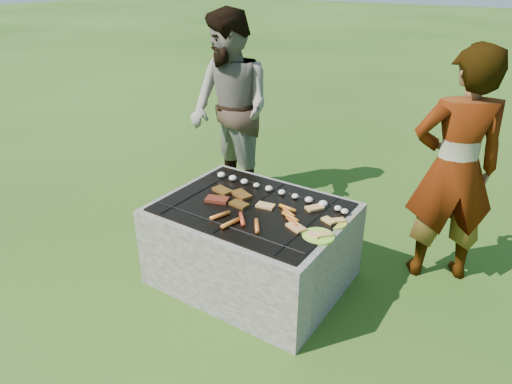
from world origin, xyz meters
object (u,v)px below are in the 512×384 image
Objects in this scene: bystander at (230,111)px; fire_pit at (252,246)px; plate_far at (333,222)px; cook at (454,170)px; plate_near at (318,236)px.

fire_pit is at bearing -27.58° from bystander.
plate_far is 0.11× the size of bystander.
cook is 0.94× the size of bystander.
fire_pit is 1.51m from cook.
plate_far is at bearing -11.17° from bystander.
bystander reaches higher than plate_far.
fire_pit is 0.76× the size of cook.
plate_far is (0.56, 0.11, 0.33)m from fire_pit.
cook is (0.56, 0.93, 0.24)m from plate_near.
bystander is (-1.49, 1.10, 0.30)m from plate_near.
fire_pit is 5.98× the size of plate_near.
fire_pit is at bearing -168.49° from plate_far.
plate_far is at bearing 22.62° from cook.
bystander reaches higher than plate_near.
fire_pit is 0.66m from plate_near.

